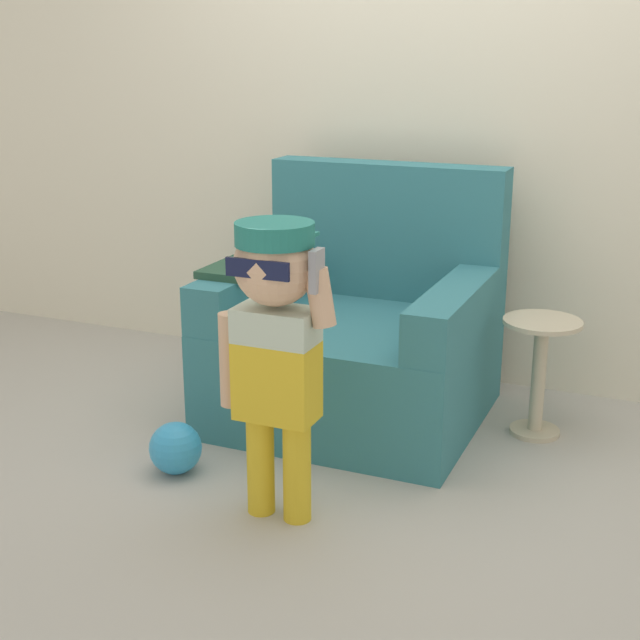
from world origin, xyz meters
TOP-DOWN VIEW (x-y plane):
  - ground_plane at (0.00, 0.00)m, footprint 10.00×10.00m
  - wall_back at (0.00, 0.74)m, footprint 10.00×0.05m
  - armchair at (-0.15, 0.14)m, footprint 1.06×0.97m
  - person_child at (-0.07, -0.79)m, footprint 0.40×0.30m
  - side_table at (0.60, 0.21)m, footprint 0.31×0.31m
  - toy_ball at (-0.55, -0.66)m, footprint 0.19×0.19m

SIDE VIEW (x-z plane):
  - ground_plane at x=0.00m, z-range 0.00..0.00m
  - toy_ball at x=-0.55m, z-range 0.00..0.19m
  - side_table at x=0.60m, z-range 0.05..0.53m
  - armchair at x=-0.15m, z-range -0.18..0.84m
  - person_child at x=-0.07m, z-range 0.17..1.15m
  - wall_back at x=0.00m, z-range 0.00..2.60m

